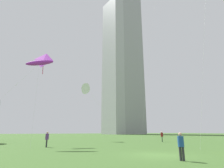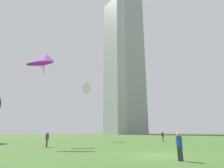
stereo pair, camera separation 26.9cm
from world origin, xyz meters
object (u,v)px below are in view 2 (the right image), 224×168
person_standing_2 (163,136)px  distant_highrise_0 (122,64)px  kite_flying_2 (44,60)px  distant_highrise_1 (125,61)px  kite_flying_1 (89,89)px  kite_flying_7 (40,63)px  person_standing_0 (47,138)px  person_standing_1 (179,144)px

person_standing_2 → distant_highrise_0: size_ratio=0.02×
kite_flying_2 → distant_highrise_0: size_ratio=0.15×
distant_highrise_0 → distant_highrise_1: size_ratio=0.92×
kite_flying_1 → kite_flying_7: kite_flying_1 is taller
person_standing_0 → distant_highrise_1: (54.22, 84.98, 50.12)m
person_standing_0 → kite_flying_1: 18.84m
person_standing_0 → kite_flying_7: 10.31m
person_standing_1 → distant_highrise_0: bearing=-59.2°
person_standing_0 → person_standing_1: bearing=36.6°
person_standing_2 → distant_highrise_1: 101.90m
person_standing_2 → kite_flying_2: kite_flying_2 is taller
person_standing_2 → distant_highrise_1: distant_highrise_1 is taller
distant_highrise_0 → person_standing_0: bearing=-135.0°
person_standing_0 → kite_flying_2: (-1.18, 5.98, 12.04)m
person_standing_0 → person_standing_2: (19.47, 3.33, 0.03)m
kite_flying_2 → distant_highrise_1: 103.73m
kite_flying_2 → distant_highrise_0: 98.13m
distant_highrise_1 → person_standing_0: bearing=-127.4°
kite_flying_1 → distant_highrise_0: size_ratio=0.13×
person_standing_1 → kite_flying_7: 20.83m
kite_flying_7 → distant_highrise_0: bearing=57.2°
kite_flying_1 → distant_highrise_1: distant_highrise_1 is taller
person_standing_0 → person_standing_2: bearing=108.8°
person_standing_2 → kite_flying_7: size_ratio=0.16×
kite_flying_2 → person_standing_1: bearing=-67.0°
kite_flying_1 → kite_flying_7: size_ratio=1.04×
distant_highrise_1 → kite_flying_2: bearing=-129.9°
distant_highrise_1 → person_standing_1: bearing=-120.2°
person_standing_0 → kite_flying_1: kite_flying_1 is taller
person_standing_2 → kite_flying_2: bearing=-60.9°
kite_flying_7 → kite_flying_2: bearing=82.5°
kite_flying_2 → distant_highrise_1: size_ratio=0.14×
distant_highrise_0 → distant_highrise_1: (4.06, 2.59, 4.09)m
kite_flying_7 → distant_highrise_1: size_ratio=0.11×
kite_flying_1 → distant_highrise_0: bearing=58.8°
person_standing_2 → distant_highrise_0: (30.69, 79.06, 46.00)m
person_standing_1 → kite_flying_7: size_ratio=0.15×
person_standing_0 → kite_flying_2: bearing=-159.7°
person_standing_1 → person_standing_2: (12.17, 17.36, 0.04)m
person_standing_2 → kite_flying_7: 23.46m
person_standing_2 → kite_flying_7: kite_flying_7 is taller
person_standing_0 → kite_flying_1: (8.54, 13.67, 9.76)m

